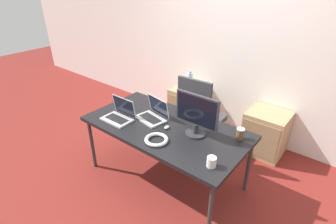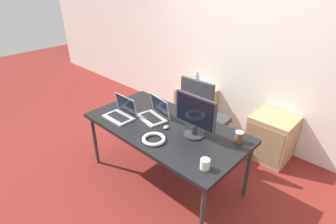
{
  "view_description": "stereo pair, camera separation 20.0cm",
  "coord_description": "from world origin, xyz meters",
  "views": [
    {
      "loc": [
        1.53,
        -1.86,
        2.17
      ],
      "look_at": [
        0.0,
        0.05,
        0.87
      ],
      "focal_mm": 28.0,
      "sensor_mm": 36.0,
      "label": 1
    },
    {
      "loc": [
        1.68,
        -1.73,
        2.17
      ],
      "look_at": [
        0.0,
        0.05,
        0.87
      ],
      "focal_mm": 28.0,
      "sensor_mm": 36.0,
      "label": 2
    }
  ],
  "objects": [
    {
      "name": "monitor",
      "position": [
        0.34,
        0.07,
        0.94
      ],
      "size": [
        0.47,
        0.21,
        0.44
      ],
      "color": "#2D2D33",
      "rests_on": "desk"
    },
    {
      "name": "desk",
      "position": [
        0.0,
        0.0,
        0.67
      ],
      "size": [
        1.76,
        0.92,
        0.72
      ],
      "color": "black",
      "rests_on": "ground_plane"
    },
    {
      "name": "cabinet_left",
      "position": [
        -0.53,
        1.23,
        0.3
      ],
      "size": [
        0.51,
        0.48,
        0.59
      ],
      "color": "tan",
      "rests_on": "ground_plane"
    },
    {
      "name": "coffee_cup_brown",
      "position": [
        0.73,
        0.27,
        0.77
      ],
      "size": [
        0.08,
        0.08,
        0.11
      ],
      "color": "brown",
      "rests_on": "desk"
    },
    {
      "name": "laptop_left",
      "position": [
        -0.21,
        0.04,
        0.77
      ],
      "size": [
        0.37,
        0.32,
        0.24
      ],
      "color": "#ADADB2",
      "rests_on": "desk"
    },
    {
      "name": "cable_coil",
      "position": [
        0.11,
        -0.28,
        0.74
      ],
      "size": [
        0.23,
        0.23,
        0.04
      ],
      "color": "white",
      "rests_on": "desk"
    },
    {
      "name": "water_bottle",
      "position": [
        -0.53,
        1.23,
        0.72
      ],
      "size": [
        0.07,
        0.07,
        0.28
      ],
      "color": "silver",
      "rests_on": "cabinet_left"
    },
    {
      "name": "wall_back",
      "position": [
        0.0,
        1.51,
        1.3
      ],
      "size": [
        10.0,
        0.05,
        2.6
      ],
      "color": "white",
      "rests_on": "ground_plane"
    },
    {
      "name": "mouse",
      "position": [
        0.05,
        -0.03,
        0.73
      ],
      "size": [
        0.04,
        0.07,
        0.03
      ],
      "color": "silver",
      "rests_on": "desk"
    },
    {
      "name": "office_chair",
      "position": [
        0.02,
        0.69,
        0.42
      ],
      "size": [
        0.56,
        0.57,
        1.1
      ],
      "color": "#232326",
      "rests_on": "ground_plane"
    },
    {
      "name": "ground_plane",
      "position": [
        0.0,
        0.0,
        0.0
      ],
      "size": [
        14.0,
        14.0,
        0.0
      ],
      "primitive_type": "plane",
      "color": "maroon"
    },
    {
      "name": "cabinet_right",
      "position": [
        0.71,
        1.23,
        0.3
      ],
      "size": [
        0.51,
        0.48,
        0.59
      ],
      "color": "tan",
      "rests_on": "ground_plane"
    },
    {
      "name": "coffee_cup_white",
      "position": [
        0.72,
        -0.27,
        0.76
      ],
      "size": [
        0.08,
        0.08,
        0.09
      ],
      "color": "white",
      "rests_on": "desk"
    },
    {
      "name": "laptop_right",
      "position": [
        -0.5,
        -0.2,
        0.77
      ],
      "size": [
        0.34,
        0.25,
        0.24
      ],
      "color": "#ADADB2",
      "rests_on": "desk"
    }
  ]
}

